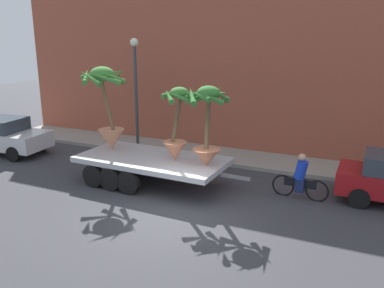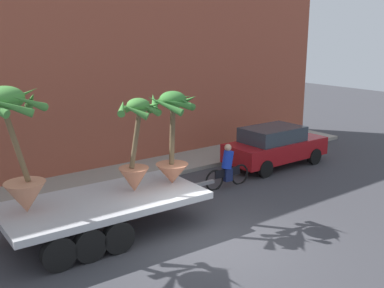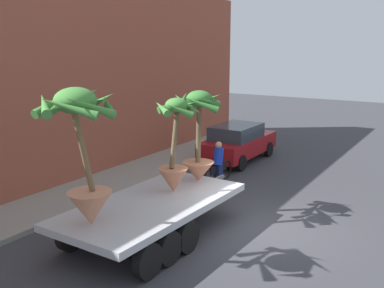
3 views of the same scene
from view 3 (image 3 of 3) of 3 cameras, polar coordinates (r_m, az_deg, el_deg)
ground_plane at (r=12.38m, az=8.75°, el=-10.70°), size 60.00×60.00×0.00m
sidewalk at (r=15.60m, az=-12.35°, el=-5.57°), size 24.00×2.20×0.15m
building_facade at (r=16.14m, az=-17.31°, el=7.50°), size 24.00×1.20×7.17m
flatbed_trailer at (r=11.34m, az=-5.81°, el=-8.70°), size 6.26×2.71×0.98m
potted_palm_rear at (r=11.85m, az=-2.25°, el=-0.86°), size 1.24×1.26×2.53m
potted_palm_middle at (r=9.69m, az=-13.74°, el=-1.55°), size 1.87×1.86×3.06m
potted_palm_front at (r=12.70m, az=0.83°, el=1.07°), size 1.49×1.54×2.64m
cyclist at (r=15.97m, az=3.39°, el=-2.64°), size 1.84×0.36×1.54m
parked_car at (r=18.99m, az=5.89°, el=0.27°), size 4.27×1.83×1.58m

